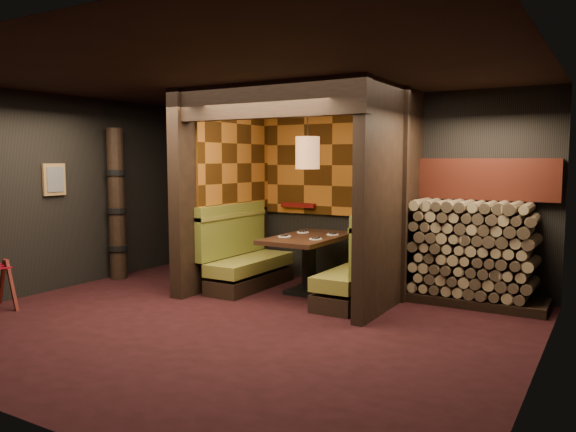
# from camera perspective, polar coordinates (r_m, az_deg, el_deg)

# --- Properties ---
(floor) EXTENTS (6.50, 5.50, 0.02)m
(floor) POSITION_cam_1_polar(r_m,az_deg,el_deg) (6.70, -5.78, -10.90)
(floor) COLOR black
(floor) RESTS_ON ground
(ceiling) EXTENTS (6.50, 5.50, 0.02)m
(ceiling) POSITION_cam_1_polar(r_m,az_deg,el_deg) (6.49, -6.04, 14.19)
(ceiling) COLOR black
(ceiling) RESTS_ON ground
(wall_back) EXTENTS (6.50, 0.02, 2.85)m
(wall_back) POSITION_cam_1_polar(r_m,az_deg,el_deg) (8.80, 4.85, 2.60)
(wall_back) COLOR black
(wall_back) RESTS_ON ground
(wall_front) EXTENTS (6.50, 0.02, 2.85)m
(wall_front) POSITION_cam_1_polar(r_m,az_deg,el_deg) (4.53, -27.13, -0.94)
(wall_front) COLOR black
(wall_front) RESTS_ON ground
(wall_left) EXTENTS (0.02, 5.50, 2.85)m
(wall_left) POSITION_cam_1_polar(r_m,az_deg,el_deg) (8.77, -23.30, 2.14)
(wall_left) COLOR black
(wall_left) RESTS_ON ground
(wall_right) EXTENTS (0.02, 5.50, 2.85)m
(wall_right) POSITION_cam_1_polar(r_m,az_deg,el_deg) (5.21, 24.30, -0.03)
(wall_right) COLOR black
(wall_right) RESTS_ON ground
(partition_left) EXTENTS (0.20, 2.20, 2.85)m
(partition_left) POSITION_cam_1_polar(r_m,az_deg,el_deg) (8.56, -6.60, 2.49)
(partition_left) COLOR black
(partition_left) RESTS_ON floor
(partition_right) EXTENTS (0.15, 2.10, 2.85)m
(partition_right) POSITION_cam_1_polar(r_m,az_deg,el_deg) (7.32, 10.41, 1.89)
(partition_right) COLOR black
(partition_right) RESTS_ON floor
(header_beam) EXTENTS (2.85, 0.18, 0.44)m
(header_beam) POSITION_cam_1_polar(r_m,az_deg,el_deg) (7.04, -2.72, 11.65)
(header_beam) COLOR black
(header_beam) RESTS_ON partition_left
(tapa_back_panel) EXTENTS (2.40, 0.06, 1.55)m
(tapa_back_panel) POSITION_cam_1_polar(r_m,az_deg,el_deg) (8.76, 4.58, 5.17)
(tapa_back_panel) COLOR #9F5718
(tapa_back_panel) RESTS_ON wall_back
(tapa_side_panel) EXTENTS (0.04, 1.85, 1.45)m
(tapa_side_panel) POSITION_cam_1_polar(r_m,az_deg,el_deg) (8.62, -5.29, 5.35)
(tapa_side_panel) COLOR #9F5718
(tapa_side_panel) RESTS_ON partition_left
(lacquer_shelf) EXTENTS (0.60, 0.12, 0.07)m
(lacquer_shelf) POSITION_cam_1_polar(r_m,az_deg,el_deg) (9.00, 1.09, 1.12)
(lacquer_shelf) COLOR #5C0B0B
(lacquer_shelf) RESTS_ON wall_back
(booth_bench_left) EXTENTS (0.68, 1.60, 1.14)m
(booth_bench_left) POSITION_cam_1_polar(r_m,az_deg,el_deg) (8.45, -4.42, -4.53)
(booth_bench_left) COLOR black
(booth_bench_left) RESTS_ON floor
(booth_bench_right) EXTENTS (0.68, 1.60, 1.14)m
(booth_bench_right) POSITION_cam_1_polar(r_m,az_deg,el_deg) (7.54, 7.50, -5.81)
(booth_bench_right) COLOR black
(booth_bench_right) RESTS_ON floor
(dining_table) EXTENTS (0.86, 1.57, 0.83)m
(dining_table) POSITION_cam_1_polar(r_m,az_deg,el_deg) (8.01, 2.14, -3.71)
(dining_table) COLOR black
(dining_table) RESTS_ON floor
(place_settings) EXTENTS (0.68, 0.72, 0.03)m
(place_settings) POSITION_cam_1_polar(r_m,az_deg,el_deg) (7.97, 2.15, -1.95)
(place_settings) COLOR white
(place_settings) RESTS_ON dining_table
(pendant_lamp) EXTENTS (0.34, 0.34, 1.08)m
(pendant_lamp) POSITION_cam_1_polar(r_m,az_deg,el_deg) (7.86, 2.00, 6.44)
(pendant_lamp) COLOR #A0673B
(pendant_lamp) RESTS_ON ceiling
(framed_picture) EXTENTS (0.05, 0.36, 0.46)m
(framed_picture) POSITION_cam_1_polar(r_m,az_deg,el_deg) (8.79, -22.66, 3.44)
(framed_picture) COLOR #9B7243
(framed_picture) RESTS_ON wall_left
(totem_column) EXTENTS (0.31, 0.31, 2.40)m
(totem_column) POSITION_cam_1_polar(r_m,az_deg,el_deg) (9.32, -17.02, 1.07)
(totem_column) COLOR black
(totem_column) RESTS_ON floor
(firewood_stack) EXTENTS (1.73, 0.70, 1.36)m
(firewood_stack) POSITION_cam_1_polar(r_m,az_deg,el_deg) (7.76, 18.85, -3.64)
(firewood_stack) COLOR black
(firewood_stack) RESTS_ON floor
(mosaic_header) EXTENTS (1.83, 0.10, 0.56)m
(mosaic_header) POSITION_cam_1_polar(r_m,az_deg,el_deg) (7.99, 19.56, 3.53)
(mosaic_header) COLOR maroon
(mosaic_header) RESTS_ON wall_back
(bay_front_post) EXTENTS (0.08, 0.08, 2.85)m
(bay_front_post) POSITION_cam_1_polar(r_m,az_deg,el_deg) (7.53, 11.74, 1.98)
(bay_front_post) COLOR black
(bay_front_post) RESTS_ON floor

